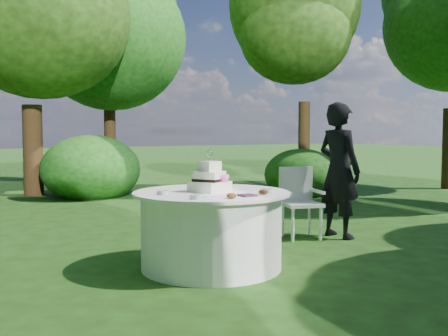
% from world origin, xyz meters
% --- Properties ---
extents(ground, '(80.00, 80.00, 0.00)m').
position_xyz_m(ground, '(0.00, 0.00, 0.00)').
color(ground, '#1C350E').
rests_on(ground, ground).
extents(napkins, '(0.14, 0.14, 0.02)m').
position_xyz_m(napkins, '(0.09, -0.51, 0.78)').
color(napkins, '#491F35').
rests_on(napkins, table).
extents(feather_plume, '(0.48, 0.07, 0.01)m').
position_xyz_m(feather_plume, '(-0.18, -0.34, 0.78)').
color(feather_plume, white).
rests_on(feather_plume, table).
extents(guest, '(0.46, 0.66, 1.74)m').
position_xyz_m(guest, '(2.17, 0.43, 0.87)').
color(guest, black).
rests_on(guest, ground).
extents(table, '(1.56, 1.56, 0.77)m').
position_xyz_m(table, '(0.00, 0.00, 0.39)').
color(table, white).
rests_on(table, ground).
extents(cake, '(0.40, 0.40, 0.43)m').
position_xyz_m(cake, '(-0.02, -0.00, 0.88)').
color(cake, silver).
rests_on(cake, table).
extents(chair, '(0.58, 0.58, 0.91)m').
position_xyz_m(chair, '(1.75, 0.71, 0.52)').
color(chair, silver).
rests_on(chair, ground).
extents(votives, '(1.06, 0.54, 0.04)m').
position_xyz_m(votives, '(-0.17, -0.25, 0.79)').
color(votives, silver).
rests_on(votives, table).
extents(petal_cups, '(0.59, 1.11, 0.05)m').
position_xyz_m(petal_cups, '(0.18, -0.19, 0.79)').
color(petal_cups, '#562D16').
rests_on(petal_cups, table).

